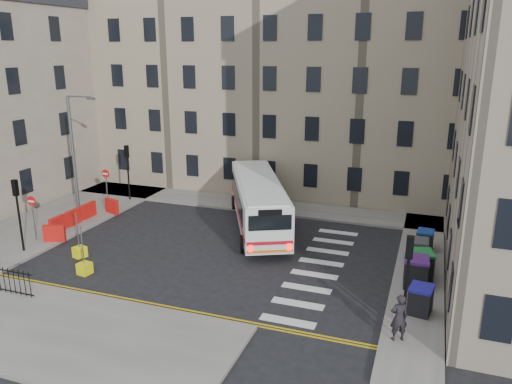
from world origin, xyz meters
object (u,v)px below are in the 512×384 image
Objects in this scene: streetlamp at (73,155)px; wheelie_bin_a at (421,300)px; pedestrian at (399,318)px; wheelie_bin_b at (416,272)px; bus at (258,201)px; wheelie_bin_e at (425,240)px; bollard_chevron at (85,268)px; bollard_yellow at (80,252)px; wheelie_bin_c at (421,264)px; wheelie_bin_d at (417,252)px.

streetlamp is 23.16m from wheelie_bin_a.
wheelie_bin_b is at bearing -119.99° from pedestrian.
wheelie_bin_a is (10.20, -8.01, -1.03)m from bus.
wheelie_bin_a is 1.09× the size of wheelie_bin_e.
wheelie_bin_a is at bearing -64.00° from bus.
bollard_chevron is (5.99, -7.09, -4.04)m from streetlamp.
wheelie_bin_e is at bearing 28.80° from bollard_chevron.
bus is at bearing -177.77° from wheelie_bin_e.
wheelie_bin_b reaches higher than bollard_yellow.
streetlamp is 4.24× the size of pedestrian.
bollard_chevron is (-15.86, -4.04, -0.57)m from wheelie_bin_b.
wheelie_bin_e reaches higher than bollard_chevron.
bollard_yellow is at bearing 134.36° from bollard_chevron.
bollard_yellow is (-17.77, -7.20, -0.42)m from wheelie_bin_e.
wheelie_bin_e is 1.87× the size of bollard_chevron.
streetlamp is at bearing -46.18° from pedestrian.
bus reaches higher than bollard_chevron.
wheelie_bin_c is at bearing -49.18° from bus.
wheelie_bin_c is 2.38× the size of bollard_yellow.
wheelie_bin_c is 2.38× the size of bollard_chevron.
wheelie_bin_d reaches higher than bollard_chevron.
wheelie_bin_a is 3.66m from wheelie_bin_c.
pedestrian reaches higher than bollard_yellow.
pedestrian reaches higher than wheelie_bin_e.
wheelie_bin_c is (0.21, 1.09, -0.04)m from wheelie_bin_b.
wheelie_bin_d is at bearing 23.00° from bollard_chevron.
streetlamp is at bearing 165.38° from bus.
wheelie_bin_c is at bearing 101.14° from wheelie_bin_a.
wheelie_bin_a is 2.05× the size of bollard_chevron.
wheelie_bin_e is at bearing -29.27° from bus.
wheelie_bin_a is at bearing -0.66° from bollard_yellow.
wheelie_bin_b is at bearing -89.81° from wheelie_bin_d.
streetlamp is 6.08× the size of wheelie_bin_d.
bollard_chevron is at bearing -165.51° from wheelie_bin_a.
wheelie_bin_d is 1.19× the size of wheelie_bin_e.
wheelie_bin_d reaches higher than wheelie_bin_a.
wheelie_bin_e is at bearing 4.61° from streetlamp.
wheelie_bin_b reaches higher than wheelie_bin_a.
wheelie_bin_c is 16.88m from bollard_chevron.
bus is 13.01m from wheelie_bin_a.
wheelie_bin_a is at bearing 5.17° from bollard_chevron.
streetlamp reaches higher than wheelie_bin_e.
wheelie_bin_d is at bearing -92.85° from wheelie_bin_e.
wheelie_bin_a reaches higher than wheelie_bin_e.
bus is 10.26m from wheelie_bin_d.
wheelie_bin_e is 9.92m from pedestrian.
bollard_chevron is at bearing -49.79° from streetlamp.
wheelie_bin_c is at bearing 11.05° from bollard_yellow.
bollard_chevron is (-5.98, -9.47, -1.49)m from bus.
bus is at bearing 151.20° from wheelie_bin_a.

